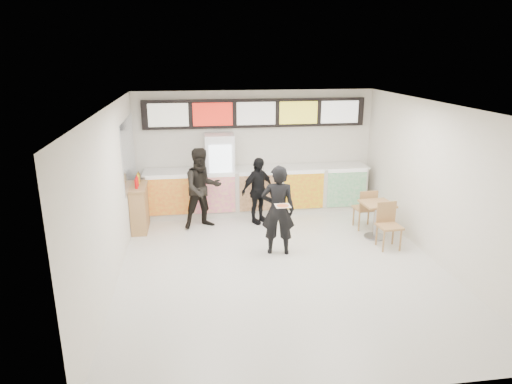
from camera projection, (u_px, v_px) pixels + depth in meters
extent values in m
plane|color=beige|center=(281.00, 265.00, 8.69)|extent=(7.00, 7.00, 0.00)
plane|color=white|center=(284.00, 106.00, 7.81)|extent=(7.00, 7.00, 0.00)
plane|color=silver|center=(255.00, 150.00, 11.56)|extent=(6.00, 0.00, 6.00)
plane|color=silver|center=(111.00, 197.00, 7.84)|extent=(0.00, 7.00, 7.00)
plane|color=silver|center=(437.00, 183.00, 8.65)|extent=(0.00, 7.00, 7.00)
cube|color=silver|center=(258.00, 191.00, 11.46)|extent=(5.50, 0.70, 1.10)
cube|color=silver|center=(258.00, 169.00, 11.29)|extent=(5.56, 0.76, 0.04)
cube|color=#E94C1B|center=(168.00, 197.00, 10.79)|extent=(0.99, 0.02, 0.90)
cube|color=#D52F8E|center=(215.00, 195.00, 10.94)|extent=(0.99, 0.02, 0.90)
cube|color=brown|center=(260.00, 193.00, 11.09)|extent=(0.99, 0.02, 0.90)
cube|color=yellow|center=(304.00, 191.00, 11.23)|extent=(0.99, 0.02, 0.90)
cube|color=#259752|center=(347.00, 189.00, 11.38)|extent=(0.99, 0.02, 0.90)
cube|color=black|center=(256.00, 113.00, 11.21)|extent=(5.50, 0.12, 0.70)
cube|color=beige|center=(168.00, 115.00, 10.85)|extent=(0.95, 0.02, 0.55)
cube|color=red|center=(213.00, 114.00, 11.00)|extent=(0.95, 0.02, 0.55)
cube|color=silver|center=(256.00, 113.00, 11.14)|extent=(0.95, 0.02, 0.55)
cube|color=yellow|center=(298.00, 113.00, 11.28)|extent=(0.95, 0.02, 0.55)
cube|color=white|center=(340.00, 112.00, 11.43)|extent=(0.95, 0.02, 0.55)
cube|color=white|center=(220.00, 175.00, 11.22)|extent=(0.70, 0.65, 2.00)
cube|color=white|center=(221.00, 176.00, 10.89)|extent=(0.54, 0.02, 1.50)
cylinder|color=#279B1C|center=(213.00, 200.00, 11.07)|extent=(0.07, 0.07, 0.22)
cylinder|color=orange|center=(218.00, 200.00, 11.09)|extent=(0.07, 0.07, 0.22)
cylinder|color=red|center=(224.00, 199.00, 11.11)|extent=(0.07, 0.07, 0.22)
cylinder|color=blue|center=(230.00, 199.00, 11.13)|extent=(0.07, 0.07, 0.22)
cylinder|color=orange|center=(212.00, 185.00, 10.96)|extent=(0.07, 0.07, 0.22)
cylinder|color=red|center=(218.00, 185.00, 10.98)|extent=(0.07, 0.07, 0.22)
cylinder|color=blue|center=(224.00, 184.00, 11.00)|extent=(0.07, 0.07, 0.22)
cylinder|color=#279B1C|center=(230.00, 184.00, 11.02)|extent=(0.07, 0.07, 0.22)
cylinder|color=red|center=(212.00, 170.00, 10.85)|extent=(0.07, 0.07, 0.22)
cylinder|color=blue|center=(218.00, 169.00, 10.87)|extent=(0.07, 0.07, 0.22)
cylinder|color=#279B1C|center=(223.00, 169.00, 10.89)|extent=(0.07, 0.07, 0.22)
cylinder|color=orange|center=(229.00, 169.00, 10.90)|extent=(0.07, 0.07, 0.22)
cylinder|color=blue|center=(211.00, 154.00, 10.74)|extent=(0.07, 0.07, 0.22)
cylinder|color=#279B1C|center=(217.00, 154.00, 10.76)|extent=(0.07, 0.07, 0.22)
cylinder|color=orange|center=(223.00, 154.00, 10.77)|extent=(0.07, 0.07, 0.22)
cylinder|color=red|center=(229.00, 153.00, 10.79)|extent=(0.07, 0.07, 0.22)
cube|color=#B2B7BF|center=(129.00, 153.00, 10.09)|extent=(0.01, 2.00, 1.50)
imported|color=black|center=(278.00, 210.00, 8.96)|extent=(0.73, 0.54, 1.82)
imported|color=black|center=(202.00, 188.00, 10.33)|extent=(1.06, 0.93, 1.85)
imported|color=black|center=(258.00, 191.00, 10.65)|extent=(0.99, 0.82, 1.57)
cube|color=beige|center=(283.00, 206.00, 8.47)|extent=(0.28, 0.28, 0.01)
cone|color=#CC7233|center=(283.00, 205.00, 8.46)|extent=(0.36, 0.36, 0.02)
cube|color=#A07649|center=(377.00, 204.00, 9.76)|extent=(0.68, 0.68, 0.04)
cylinder|color=gray|center=(376.00, 221.00, 9.88)|extent=(0.08, 0.08, 0.76)
cylinder|color=gray|center=(375.00, 237.00, 9.99)|extent=(0.47, 0.47, 0.03)
cube|color=#A07649|center=(389.00, 226.00, 9.30)|extent=(0.48, 0.48, 0.04)
cube|color=#A07649|center=(386.00, 212.00, 9.42)|extent=(0.43, 0.06, 0.45)
cube|color=#A07649|center=(365.00, 208.00, 10.40)|extent=(0.48, 0.48, 0.04)
cube|color=#A07649|center=(369.00, 201.00, 10.13)|extent=(0.43, 0.06, 0.45)
cube|color=#A07649|center=(140.00, 209.00, 10.29)|extent=(0.33, 0.89, 1.00)
cube|color=#A07649|center=(138.00, 186.00, 10.14)|extent=(0.38, 0.94, 0.04)
cylinder|color=red|center=(136.00, 184.00, 9.87)|extent=(0.07, 0.07, 0.20)
cylinder|color=red|center=(137.00, 182.00, 10.05)|extent=(0.07, 0.07, 0.20)
cylinder|color=yellow|center=(138.00, 180.00, 10.23)|extent=(0.07, 0.07, 0.20)
cylinder|color=brown|center=(139.00, 177.00, 10.40)|extent=(0.07, 0.07, 0.20)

